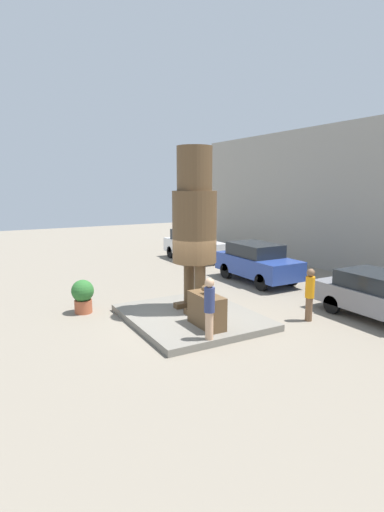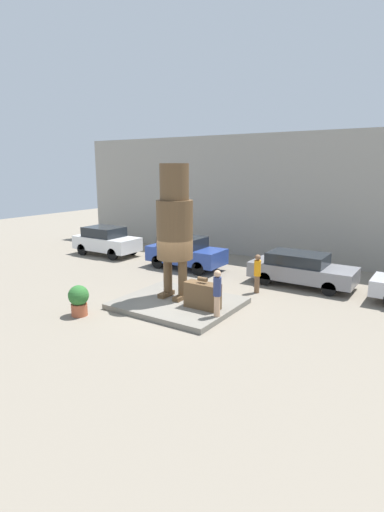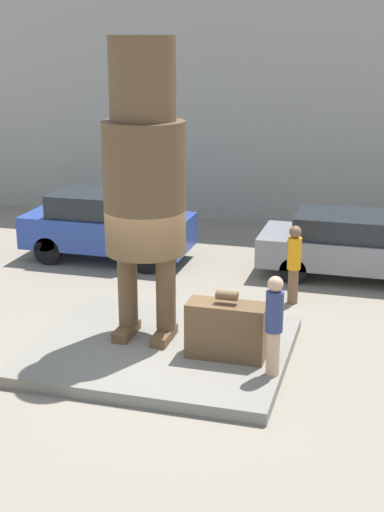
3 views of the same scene
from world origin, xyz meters
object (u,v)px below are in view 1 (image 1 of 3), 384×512
Objects in this scene: statue_figure at (194,217)px; parked_car_white at (193,244)px; planter_pot at (83,295)px; tourist at (209,306)px; worker_hivis at (310,292)px; giant_suitcase at (207,310)px; parked_car_blue at (257,262)px.

statue_figure is 9.98m from parked_car_white.
tourist is at bearing 25.92° from planter_pot.
planter_pot is 7.25m from worker_hivis.
giant_suitcase is 0.80× the size of tourist.
parked_car_blue reaches higher than giant_suitcase.
parked_car_white is at bearing 152.42° from giant_suitcase.
statue_figure is at bearing -29.30° from parked_car_white.
parked_car_white is at bearing 178.81° from parked_car_blue.
planter_pot is (-4.41, -2.14, -0.49)m from tourist.
parked_car_white reaches higher than parked_car_blue.
worker_hivis is at bearing 79.01° from giant_suitcase.
planter_pot is at bearing -123.39° from statue_figure.
parked_car_blue is 2.45× the size of worker_hivis.
statue_figure is 4.60× the size of planter_pot.
tourist is at bearing -47.65° from parked_car_blue.
giant_suitcase reaches higher than planter_pot.
parked_car_blue is 7.73m from planter_pot.
parked_car_white is 10.83m from worker_hivis.
parked_car_blue is at bearing 129.47° from giant_suitcase.
statue_figure reaches higher than planter_pot.
statue_figure is 1.27× the size of parked_car_white.
planter_pot is (6.45, -7.81, -0.28)m from parked_car_white.
parked_car_blue is (5.81, -0.12, -0.01)m from parked_car_white.
tourist is 0.99× the size of worker_hivis.
statue_figure is 3.92× the size of giant_suitcase.
statue_figure is 4.25m from worker_hivis.
parked_car_white is (-8.47, 4.75, -2.31)m from statue_figure.
parked_car_white is at bearing 150.70° from statue_figure.
statue_figure is at bearing 159.09° from tourist.
giant_suitcase is 4.40m from planter_pot.
giant_suitcase is at bearing -27.58° from parked_car_white.
statue_figure is 1.26× the size of parked_car_blue.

